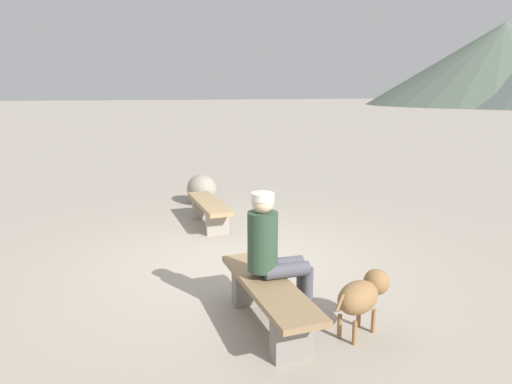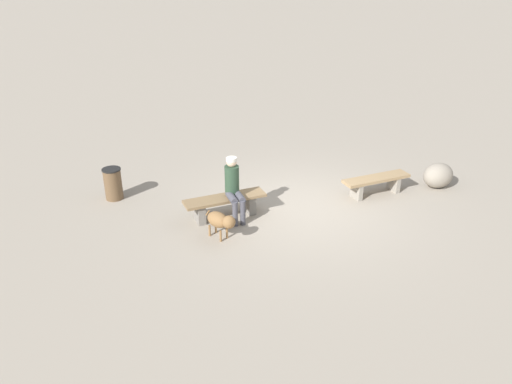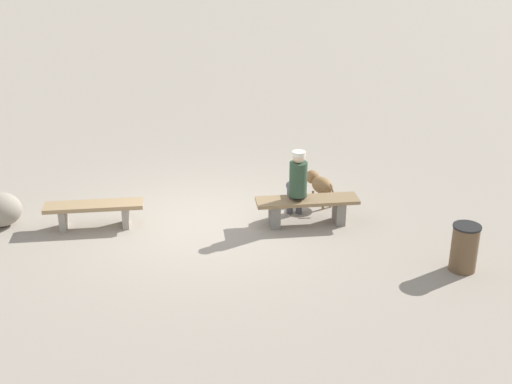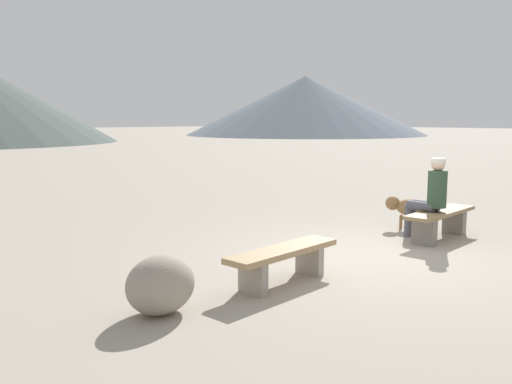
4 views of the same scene
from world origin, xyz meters
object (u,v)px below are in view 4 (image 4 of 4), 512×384
at_px(bench_left, 283,258).
at_px(bench_right, 440,220).
at_px(boulder, 161,285).
at_px(seated_person, 431,193).
at_px(dog, 406,207).

height_order(bench_left, bench_right, bench_right).
distance_m(bench_left, boulder, 1.64).
height_order(seated_person, dog, seated_person).
height_order(dog, boulder, boulder).
bearing_deg(bench_left, dog, 7.05).
bearing_deg(bench_right, seated_person, 146.79).
distance_m(seated_person, dog, 0.97).
bearing_deg(dog, bench_right, 130.54).
height_order(bench_left, dog, dog).
height_order(bench_left, seated_person, seated_person).
height_order(bench_right, dog, dog).
height_order(seated_person, boulder, seated_person).
xyz_separation_m(bench_left, seated_person, (3.46, -0.03, 0.45)).
distance_m(bench_left, seated_person, 3.49).
relative_size(bench_left, seated_person, 1.24).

